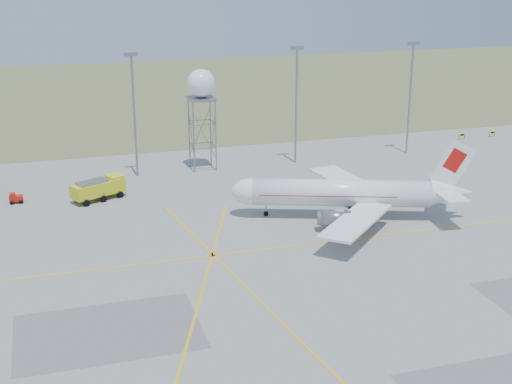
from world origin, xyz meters
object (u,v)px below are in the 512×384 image
object	(u,v)px
fire_truck	(100,189)
radar_tower	(202,114)
airliner_main	(345,193)
baggage_tug	(16,199)

from	to	relation	value
fire_truck	radar_tower	bearing A→B (deg)	5.83
airliner_main	fire_truck	distance (m)	36.86
airliner_main	fire_truck	bearing A→B (deg)	-9.30
airliner_main	radar_tower	distance (m)	32.78
radar_tower	fire_truck	bearing A→B (deg)	-148.47
radar_tower	fire_truck	xyz separation A→B (m)	(-18.56, -11.39, -8.07)
fire_truck	baggage_tug	size ratio (longest dim) A/B	4.19
baggage_tug	airliner_main	bearing A→B (deg)	-25.40
radar_tower	baggage_tug	size ratio (longest dim) A/B	8.42
airliner_main	baggage_tug	xyz separation A→B (m)	(-44.39, 19.77, -2.91)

